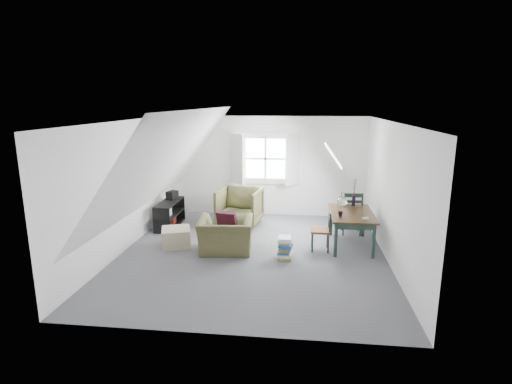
# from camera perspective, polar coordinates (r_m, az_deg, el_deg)

# --- Properties ---
(floor) EXTENTS (5.50, 5.50, 0.00)m
(floor) POSITION_cam_1_polar(r_m,az_deg,el_deg) (7.75, -0.52, -8.76)
(floor) COLOR #525258
(floor) RESTS_ON ground
(ceiling) EXTENTS (5.50, 5.50, 0.00)m
(ceiling) POSITION_cam_1_polar(r_m,az_deg,el_deg) (7.21, -0.56, 10.03)
(ceiling) COLOR white
(ceiling) RESTS_ON wall_back
(wall_back) EXTENTS (5.00, 0.00, 5.00)m
(wall_back) POSITION_cam_1_polar(r_m,az_deg,el_deg) (10.07, 1.38, 3.69)
(wall_back) COLOR white
(wall_back) RESTS_ON ground
(wall_front) EXTENTS (5.00, 0.00, 5.00)m
(wall_front) POSITION_cam_1_polar(r_m,az_deg,el_deg) (4.77, -4.61, -6.90)
(wall_front) COLOR white
(wall_front) RESTS_ON ground
(wall_left) EXTENTS (0.00, 5.50, 5.50)m
(wall_left) POSITION_cam_1_polar(r_m,az_deg,el_deg) (8.07, -18.44, 0.71)
(wall_left) COLOR white
(wall_left) RESTS_ON ground
(wall_right) EXTENTS (0.00, 5.50, 5.50)m
(wall_right) POSITION_cam_1_polar(r_m,az_deg,el_deg) (7.51, 18.77, -0.20)
(wall_right) COLOR white
(wall_right) RESTS_ON ground
(slope_left) EXTENTS (3.19, 5.50, 4.48)m
(slope_left) POSITION_cam_1_polar(r_m,az_deg,el_deg) (7.63, -12.21, 4.42)
(slope_left) COLOR white
(slope_left) RESTS_ON wall_left
(slope_right) EXTENTS (3.19, 5.50, 4.48)m
(slope_right) POSITION_cam_1_polar(r_m,az_deg,el_deg) (7.26, 11.71, 4.03)
(slope_right) COLOR white
(slope_right) RESTS_ON wall_right
(dormer_window) EXTENTS (1.71, 0.35, 1.30)m
(dormer_window) POSITION_cam_1_polar(r_m,az_deg,el_deg) (9.97, 1.34, 4.75)
(dormer_window) COLOR white
(dormer_window) RESTS_ON wall_back
(skylight) EXTENTS (0.35, 0.75, 0.47)m
(skylight) POSITION_cam_1_polar(r_m,az_deg,el_deg) (8.55, 10.95, 5.16)
(skylight) COLOR white
(skylight) RESTS_ON slope_right
(armchair_near) EXTENTS (1.09, 0.97, 0.66)m
(armchair_near) POSITION_cam_1_polar(r_m,az_deg,el_deg) (7.87, -4.32, -8.47)
(armchair_near) COLOR #4A4A29
(armchair_near) RESTS_ON floor
(armchair_far) EXTENTS (1.08, 1.10, 0.88)m
(armchair_far) POSITION_cam_1_polar(r_m,az_deg,el_deg) (9.46, -2.34, -4.73)
(armchair_far) COLOR #4A4A29
(armchair_far) RESTS_ON floor
(throw_pillow) EXTENTS (0.41, 0.29, 0.39)m
(throw_pillow) POSITION_cam_1_polar(r_m,az_deg,el_deg) (7.81, -4.18, -4.04)
(throw_pillow) COLOR #3C1020
(throw_pillow) RESTS_ON armchair_near
(ottoman) EXTENTS (0.69, 0.69, 0.37)m
(ottoman) POSITION_cam_1_polar(r_m,az_deg,el_deg) (8.23, -11.34, -6.35)
(ottoman) COLOR tan
(ottoman) RESTS_ON floor
(dining_table) EXTENTS (0.84, 1.40, 0.70)m
(dining_table) POSITION_cam_1_polar(r_m,az_deg,el_deg) (8.17, 13.47, -3.49)
(dining_table) COLOR #301E0F
(dining_table) RESTS_ON floor
(demijohn) EXTENTS (0.21, 0.21, 0.30)m
(demijohn) POSITION_cam_1_polar(r_m,az_deg,el_deg) (8.53, 12.20, -1.24)
(demijohn) COLOR silver
(demijohn) RESTS_ON dining_table
(vase_twigs) EXTENTS (0.07, 0.08, 0.58)m
(vase_twigs) POSITION_cam_1_polar(r_m,az_deg,el_deg) (8.65, 13.78, -1.08)
(vase_twigs) COLOR black
(vase_twigs) RESTS_ON dining_table
(cup) EXTENTS (0.12, 0.12, 0.09)m
(cup) POSITION_cam_1_polar(r_m,az_deg,el_deg) (7.83, 11.94, -3.43)
(cup) COLOR black
(cup) RESTS_ON dining_table
(paper_box) EXTENTS (0.11, 0.07, 0.04)m
(paper_box) POSITION_cam_1_polar(r_m,az_deg,el_deg) (7.74, 15.37, -3.67)
(paper_box) COLOR white
(paper_box) RESTS_ON dining_table
(dining_chair_far) EXTENTS (0.45, 0.45, 0.96)m
(dining_chair_far) POSITION_cam_1_polar(r_m,az_deg,el_deg) (8.95, 13.53, -2.78)
(dining_chair_far) COLOR brown
(dining_chair_far) RESTS_ON floor
(dining_chair_near) EXTENTS (0.37, 0.37, 0.79)m
(dining_chair_near) POSITION_cam_1_polar(r_m,az_deg,el_deg) (7.89, 9.42, -5.36)
(dining_chair_near) COLOR brown
(dining_chair_near) RESTS_ON floor
(media_shelf) EXTENTS (0.38, 1.15, 0.59)m
(media_shelf) POSITION_cam_1_polar(r_m,az_deg,el_deg) (9.47, -12.30, -3.31)
(media_shelf) COLOR black
(media_shelf) RESTS_ON floor
(electronics_box) EXTENTS (0.26, 0.31, 0.21)m
(electronics_box) POSITION_cam_1_polar(r_m,az_deg,el_deg) (9.63, -11.87, -0.48)
(electronics_box) COLOR black
(electronics_box) RESTS_ON media_shelf
(magazine_stack) EXTENTS (0.30, 0.36, 0.41)m
(magazine_stack) POSITION_cam_1_polar(r_m,az_deg,el_deg) (7.48, 4.14, -7.95)
(magazine_stack) COLOR #B29933
(magazine_stack) RESTS_ON floor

